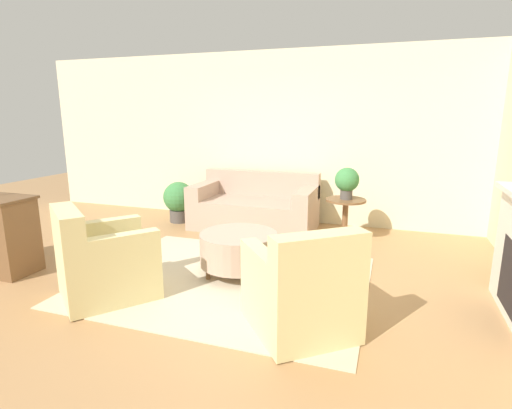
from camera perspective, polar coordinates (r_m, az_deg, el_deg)
name	(u,v)px	position (r m, az deg, el deg)	size (l,w,h in m)	color
ground_plane	(227,280)	(4.47, -4.17, -10.77)	(16.00, 16.00, 0.00)	#AD7F51
wall_back	(290,138)	(6.74, 4.95, 9.46)	(9.41, 0.12, 2.80)	beige
rug	(227,280)	(4.47, -4.17, -10.71)	(2.98, 2.40, 0.01)	beige
couch	(255,208)	(6.39, -0.17, -0.47)	(1.94, 0.99, 0.87)	tan
armchair_left	(102,263)	(4.24, -21.15, -7.80)	(1.12, 1.14, 0.92)	beige
armchair_right	(302,292)	(3.38, 6.60, -12.25)	(1.12, 1.14, 0.92)	beige
ottoman_table	(239,248)	(4.52, -2.49, -6.29)	(0.87, 0.87, 0.48)	tan
side_table	(345,212)	(5.80, 12.64, -1.09)	(0.56, 0.56, 0.62)	brown
potted_plant_on_side_table	(347,181)	(5.71, 12.86, 3.30)	(0.34, 0.34, 0.45)	#4C4742
potted_plant_floor	(179,200)	(6.84, -10.97, 0.69)	(0.51, 0.51, 0.68)	#4C4742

